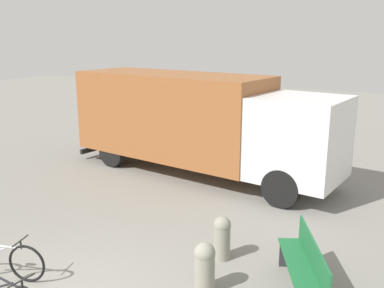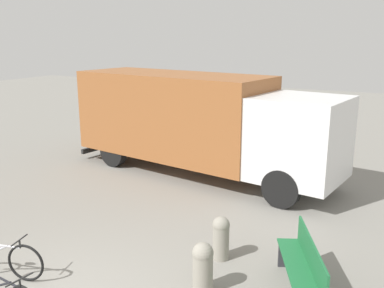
{
  "view_description": "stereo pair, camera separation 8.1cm",
  "coord_description": "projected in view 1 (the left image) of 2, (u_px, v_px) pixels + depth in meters",
  "views": [
    {
      "loc": [
        4.47,
        -4.05,
        4.06
      ],
      "look_at": [
        0.07,
        4.61,
        1.6
      ],
      "focal_mm": 40.0,
      "sensor_mm": 36.0,
      "label": 1
    },
    {
      "loc": [
        4.54,
        -4.02,
        4.06
      ],
      "look_at": [
        0.07,
        4.61,
        1.6
      ],
      "focal_mm": 40.0,
      "sensor_mm": 36.0,
      "label": 2
    }
  ],
  "objects": [
    {
      "name": "park_bench",
      "position": [
        306.0,
        266.0,
        6.72
      ],
      "size": [
        1.18,
        1.96,
        0.98
      ],
      "rotation": [
        0.0,
        0.0,
        2.0
      ],
      "color": "#1E6638",
      "rests_on": "ground"
    },
    {
      "name": "bollard_near_bench",
      "position": [
        205.0,
        265.0,
        6.91
      ],
      "size": [
        0.35,
        0.35,
        0.85
      ],
      "color": "gray",
      "rests_on": "ground"
    },
    {
      "name": "delivery_truck",
      "position": [
        197.0,
        120.0,
        12.64
      ],
      "size": [
        8.56,
        3.43,
        2.97
      ],
      "rotation": [
        0.0,
        0.0,
        -0.15
      ],
      "color": "#99592D",
      "rests_on": "ground"
    },
    {
      "name": "bollard_far_bench",
      "position": [
        222.0,
        236.0,
        7.93
      ],
      "size": [
        0.32,
        0.32,
        0.84
      ],
      "color": "gray",
      "rests_on": "ground"
    },
    {
      "name": "bicycle_near",
      "position": [
        0.0,
        259.0,
        7.3
      ],
      "size": [
        1.66,
        0.55,
        0.76
      ],
      "rotation": [
        0.0,
        0.0,
        0.25
      ],
      "color": "black",
      "rests_on": "ground"
    }
  ]
}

